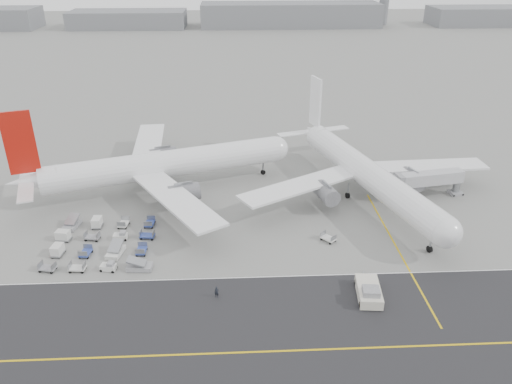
{
  "coord_description": "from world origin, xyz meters",
  "views": [
    {
      "loc": [
        2.55,
        -65.31,
        46.17
      ],
      "look_at": [
        6.39,
        12.0,
        7.68
      ],
      "focal_mm": 35.0,
      "sensor_mm": 36.0,
      "label": 1
    }
  ],
  "objects_px": {
    "jet_bridge": "(430,179)",
    "ground_crew_a": "(217,292)",
    "pushback_tug": "(369,291)",
    "airliner_a": "(159,165)",
    "airliner_b": "(365,172)"
  },
  "relations": [
    {
      "from": "jet_bridge",
      "to": "ground_crew_a",
      "type": "relative_size",
      "value": 8.43
    },
    {
      "from": "pushback_tug",
      "to": "ground_crew_a",
      "type": "height_order",
      "value": "pushback_tug"
    },
    {
      "from": "airliner_a",
      "to": "airliner_b",
      "type": "bearing_deg",
      "value": -114.42
    },
    {
      "from": "airliner_a",
      "to": "ground_crew_a",
      "type": "bearing_deg",
      "value": -178.9
    },
    {
      "from": "airliner_a",
      "to": "jet_bridge",
      "type": "height_order",
      "value": "airliner_a"
    },
    {
      "from": "airliner_a",
      "to": "ground_crew_a",
      "type": "relative_size",
      "value": 30.85
    },
    {
      "from": "airliner_b",
      "to": "jet_bridge",
      "type": "height_order",
      "value": "airliner_b"
    },
    {
      "from": "airliner_b",
      "to": "pushback_tug",
      "type": "bearing_deg",
      "value": -118.66
    },
    {
      "from": "airliner_a",
      "to": "airliner_b",
      "type": "height_order",
      "value": "airliner_a"
    },
    {
      "from": "airliner_b",
      "to": "ground_crew_a",
      "type": "relative_size",
      "value": 29.72
    },
    {
      "from": "jet_bridge",
      "to": "airliner_b",
      "type": "bearing_deg",
      "value": 165.79
    },
    {
      "from": "pushback_tug",
      "to": "ground_crew_a",
      "type": "relative_size",
      "value": 5.0
    },
    {
      "from": "airliner_a",
      "to": "pushback_tug",
      "type": "height_order",
      "value": "airliner_a"
    },
    {
      "from": "airliner_b",
      "to": "jet_bridge",
      "type": "relative_size",
      "value": 3.53
    },
    {
      "from": "pushback_tug",
      "to": "ground_crew_a",
      "type": "distance_m",
      "value": 22.12
    }
  ]
}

